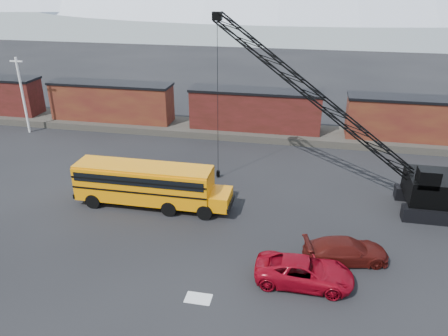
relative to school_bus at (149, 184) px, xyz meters
The scene contains 11 objects.
ground 7.77m from the school_bus, 42.86° to the right, with size 160.00×160.00×0.00m, color black.
gravel_berm 17.80m from the school_bus, 71.79° to the left, with size 120.00×5.00×0.70m, color #454139.
boxcar_west_near 19.86m from the school_bus, 121.81° to the left, with size 13.70×3.10×4.17m.
boxcar_mid 17.77m from the school_bus, 71.79° to the left, with size 13.70×3.10×4.17m.
boxcar_east_near 27.37m from the school_bus, 38.04° to the left, with size 13.70×3.10×4.17m.
utility_pole 22.61m from the school_bus, 145.14° to the left, with size 1.40×0.24×8.00m.
snow_patch 11.11m from the school_bus, 56.54° to the right, with size 1.40×0.90×0.02m, color silver.
school_bus is the anchor object (origin of this frame).
red_pickup 13.35m from the school_bus, 30.41° to the right, with size 2.51×5.44×1.51m, color maroon.
maroon_suv 14.51m from the school_bus, 16.80° to the right, with size 2.05×5.04×1.46m, color #46100C.
crawler_crane 13.96m from the school_bus, 20.61° to the left, with size 20.02×5.09×13.45m.
Camera 1 is at (5.44, -21.68, 15.88)m, focal length 35.00 mm.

